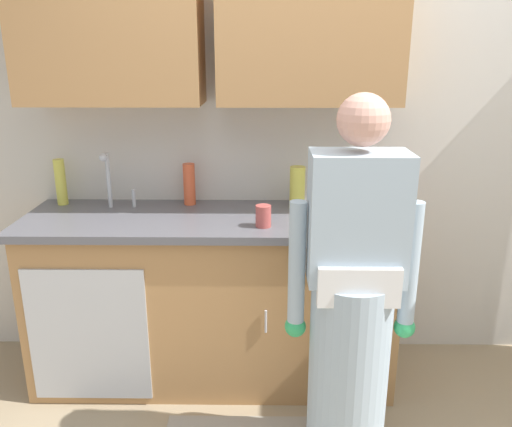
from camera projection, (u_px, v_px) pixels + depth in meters
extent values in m
cube|color=beige|center=(313.00, 128.00, 2.91)|extent=(4.80, 0.10, 2.70)
cube|color=#B27F4C|center=(109.00, 32.00, 2.57)|extent=(0.91, 0.34, 0.70)
cube|color=#B27F4C|center=(310.00, 32.00, 2.55)|extent=(0.91, 0.34, 0.70)
cube|color=#B27F4C|center=(214.00, 300.00, 2.86)|extent=(1.90, 0.60, 0.90)
cube|color=#B7BABF|center=(88.00, 336.00, 2.59)|extent=(0.60, 0.01, 0.72)
cylinder|color=silver|center=(266.00, 322.00, 2.54)|extent=(0.01, 0.01, 0.12)
cylinder|color=silver|center=(353.00, 322.00, 2.54)|extent=(0.01, 0.01, 0.12)
cube|color=#595960|center=(212.00, 219.00, 2.72)|extent=(1.96, 0.66, 0.04)
cube|color=#B7BABF|center=(111.00, 220.00, 2.72)|extent=(0.50, 0.36, 0.03)
cylinder|color=#B7BABF|center=(109.00, 181.00, 2.81)|extent=(0.02, 0.02, 0.30)
sphere|color=#B7BABF|center=(103.00, 157.00, 2.71)|extent=(0.04, 0.04, 0.04)
cylinder|color=#B7BABF|center=(134.00, 198.00, 2.84)|extent=(0.02, 0.02, 0.10)
cylinder|color=#A3B7C6|center=(348.00, 372.00, 2.24)|extent=(0.34, 0.34, 0.88)
cube|color=#A3B7C6|center=(357.00, 218.00, 2.03)|extent=(0.38, 0.22, 0.52)
sphere|color=#DB9D88|center=(363.00, 120.00, 1.91)|extent=(0.20, 0.20, 0.20)
cube|color=white|center=(359.00, 287.00, 1.98)|extent=(0.32, 0.04, 0.16)
cylinder|color=#A3B7C6|center=(297.00, 266.00, 2.11)|extent=(0.07, 0.07, 0.55)
sphere|color=#33B266|center=(295.00, 326.00, 2.19)|extent=(0.09, 0.09, 0.09)
cylinder|color=#A3B7C6|center=(410.00, 267.00, 2.11)|extent=(0.07, 0.07, 0.55)
sphere|color=#33B266|center=(404.00, 327.00, 2.19)|extent=(0.09, 0.09, 0.09)
cylinder|color=#D8D14C|center=(297.00, 188.00, 2.81)|extent=(0.08, 0.08, 0.23)
cylinder|color=#D8D14C|center=(61.00, 182.00, 2.87)|extent=(0.06, 0.06, 0.26)
cylinder|color=#E05933|center=(381.00, 184.00, 2.79)|extent=(0.06, 0.06, 0.28)
cylinder|color=#E05933|center=(189.00, 184.00, 2.88)|extent=(0.07, 0.07, 0.23)
cylinder|color=#B24C47|center=(263.00, 216.00, 2.53)|extent=(0.08, 0.08, 0.11)
cube|color=#4CBF4C|center=(365.00, 218.00, 2.62)|extent=(0.11, 0.07, 0.03)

